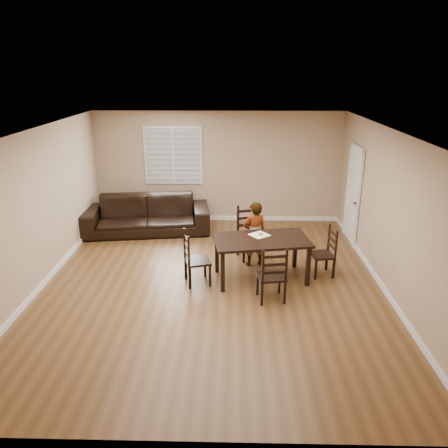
{
  "coord_description": "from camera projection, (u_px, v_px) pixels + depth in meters",
  "views": [
    {
      "loc": [
        0.38,
        -6.98,
        3.67
      ],
      "look_at": [
        0.2,
        0.4,
        1.0
      ],
      "focal_mm": 35.0,
      "sensor_mm": 36.0,
      "label": 1
    }
  ],
  "objects": [
    {
      "name": "room",
      "position": [
        214.0,
        184.0,
        7.37
      ],
      "size": [
        6.04,
        7.04,
        2.72
      ],
      "color": "tan",
      "rests_on": "ground"
    },
    {
      "name": "chair_right",
      "position": [
        328.0,
        253.0,
        8.05
      ],
      "size": [
        0.45,
        0.48,
        0.93
      ],
      "rotation": [
        0.0,
        0.0,
        -1.41
      ],
      "color": "black",
      "rests_on": "ground"
    },
    {
      "name": "chair_near",
      "position": [
        249.0,
        233.0,
        8.86
      ],
      "size": [
        0.59,
        0.57,
        1.07
      ],
      "rotation": [
        0.0,
        0.0,
        0.3
      ],
      "color": "black",
      "rests_on": "ground"
    },
    {
      "name": "donut",
      "position": [
        260.0,
        234.0,
        7.93
      ],
      "size": [
        0.11,
        0.11,
        0.04
      ],
      "color": "#B57741",
      "rests_on": "napkin"
    },
    {
      "name": "chair_left",
      "position": [
        191.0,
        260.0,
        7.69
      ],
      "size": [
        0.53,
        0.55,
        0.99
      ],
      "rotation": [
        0.0,
        0.0,
        1.86
      ],
      "color": "black",
      "rests_on": "ground"
    },
    {
      "name": "napkin",
      "position": [
        259.0,
        235.0,
        7.94
      ],
      "size": [
        0.43,
        0.43,
        0.0
      ],
      "primitive_type": "cube",
      "rotation": [
        0.0,
        0.0,
        0.65
      ],
      "color": "silver",
      "rests_on": "dining_table"
    },
    {
      "name": "child",
      "position": [
        254.0,
        234.0,
        8.37
      ],
      "size": [
        0.54,
        0.43,
        1.29
      ],
      "primitive_type": "imported",
      "rotation": [
        0.0,
        0.0,
        3.43
      ],
      "color": "gray",
      "rests_on": "ground"
    },
    {
      "name": "sofa",
      "position": [
        146.0,
        215.0,
        10.16
      ],
      "size": [
        3.01,
        1.5,
        0.84
      ],
      "primitive_type": "imported",
      "rotation": [
        0.0,
        0.0,
        0.13
      ],
      "color": "black",
      "rests_on": "ground"
    },
    {
      "name": "dining_table",
      "position": [
        261.0,
        243.0,
        7.79
      ],
      "size": [
        1.81,
        1.21,
        0.79
      ],
      "rotation": [
        0.0,
        0.0,
        0.17
      ],
      "color": "black",
      "rests_on": "ground"
    },
    {
      "name": "chair_far",
      "position": [
        273.0,
        278.0,
        7.06
      ],
      "size": [
        0.5,
        0.47,
        0.97
      ],
      "rotation": [
        0.0,
        0.0,
        3.3
      ],
      "color": "black",
      "rests_on": "ground"
    },
    {
      "name": "ground",
      "position": [
        212.0,
        284.0,
        7.82
      ],
      "size": [
        7.0,
        7.0,
        0.0
      ],
      "primitive_type": "plane",
      "color": "brown",
      "rests_on": "ground"
    }
  ]
}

